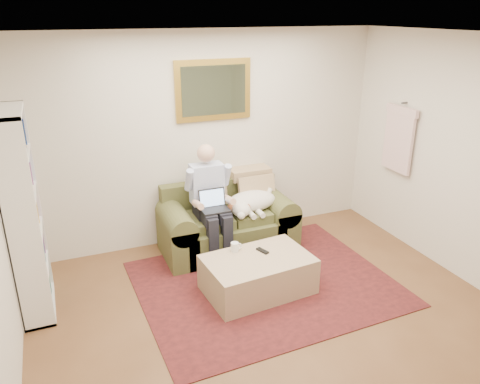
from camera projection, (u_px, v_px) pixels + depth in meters
room_shell at (288, 201)px, 3.91m from camera, size 4.51×5.00×2.61m
rug at (265, 283)px, 5.11m from camera, size 2.74×2.22×0.01m
sofa at (227, 227)px, 5.78m from camera, size 1.62×0.82×0.97m
seated_man at (212, 205)px, 5.42m from camera, size 0.53×0.76×1.36m
laptop at (214, 204)px, 5.36m from camera, size 0.31×0.25×0.23m
sleeping_dog at (252, 201)px, 5.69m from camera, size 0.67×0.42×0.25m
ottoman at (258, 275)px, 4.91m from camera, size 1.15×0.78×0.40m
coffee_mug at (235, 247)px, 4.95m from camera, size 0.08×0.08×0.10m
tv_remote at (262, 251)px, 4.96m from camera, size 0.10×0.16×0.02m
bookshelf at (24, 216)px, 4.35m from camera, size 0.28×0.80×2.00m
wall_mirror at (213, 90)px, 5.55m from camera, size 0.94×0.04×0.72m
hanging_shirt at (399, 136)px, 5.74m from camera, size 0.06×0.52×0.90m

